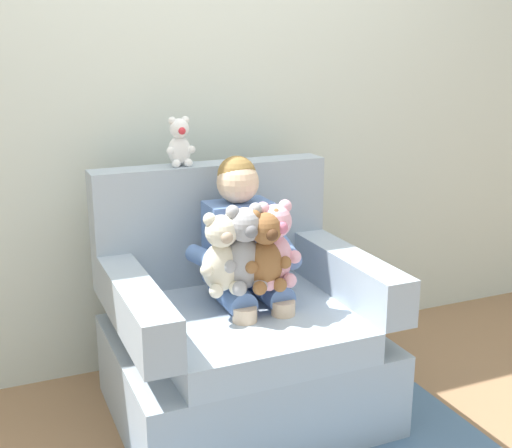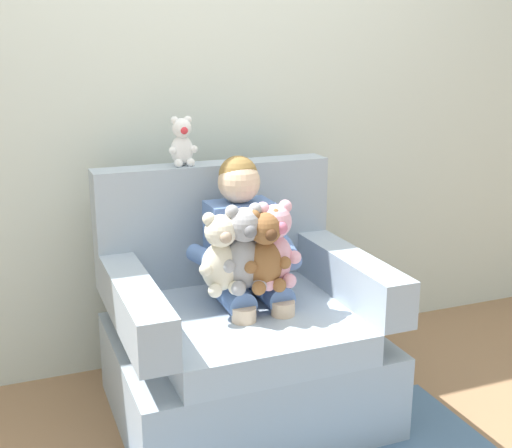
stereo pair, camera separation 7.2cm
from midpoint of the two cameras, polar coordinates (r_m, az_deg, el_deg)
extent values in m
plane|color=#936D4C|center=(2.87, -1.74, -15.80)|extent=(8.00, 8.00, 0.00)
cube|color=silver|center=(3.07, -6.55, 11.88)|extent=(6.00, 0.10, 2.60)
cube|color=#9EADBC|center=(2.78, -1.77, -12.72)|extent=(1.02, 0.87, 0.35)
cube|color=#A6B6C6|center=(2.62, -1.24, -8.86)|extent=(0.74, 0.73, 0.12)
cube|color=#9EADBC|center=(2.90, -4.54, 0.19)|extent=(1.02, 0.14, 0.51)
cube|color=#9EADBC|center=(2.44, -10.99, -7.16)|extent=(0.14, 0.73, 0.18)
cube|color=#9EADBC|center=(2.75, 7.33, -4.39)|extent=(0.14, 0.73, 0.18)
cube|color=#597AB7|center=(2.70, -2.29, -1.61)|extent=(0.26, 0.16, 0.34)
sphere|color=beige|center=(2.64, -2.35, 3.60)|extent=(0.17, 0.17, 0.17)
sphere|color=olive|center=(2.64, -2.43, 4.18)|extent=(0.16, 0.16, 0.16)
cylinder|color=#597AB7|center=(2.62, -2.86, -6.14)|extent=(0.11, 0.26, 0.11)
cylinder|color=beige|center=(2.57, -1.77, -10.25)|extent=(0.09, 0.09, 0.30)
cylinder|color=#597AB7|center=(2.67, 0.37, -5.65)|extent=(0.11, 0.26, 0.11)
cylinder|color=beige|center=(2.62, 1.52, -9.64)|extent=(0.09, 0.09, 0.30)
cylinder|color=#597AB7|center=(2.55, -4.66, -3.19)|extent=(0.13, 0.27, 0.07)
cylinder|color=#597AB7|center=(2.66, 1.86, -2.31)|extent=(0.13, 0.27, 0.07)
ellipsoid|color=#9E9EA3|center=(2.50, -1.87, -3.37)|extent=(0.15, 0.13, 0.20)
sphere|color=#9E9EA3|center=(2.45, -1.79, -0.08)|extent=(0.13, 0.13, 0.13)
sphere|color=slate|center=(2.40, -1.27, -0.65)|extent=(0.05, 0.05, 0.05)
sphere|color=#9E9EA3|center=(2.42, -2.86, 1.03)|extent=(0.05, 0.05, 0.05)
sphere|color=#9E9EA3|center=(2.44, -3.13, -3.64)|extent=(0.05, 0.05, 0.05)
sphere|color=#9E9EA3|center=(2.46, -2.27, -5.54)|extent=(0.06, 0.06, 0.06)
sphere|color=#9E9EA3|center=(2.45, -0.87, 1.24)|extent=(0.05, 0.05, 0.05)
sphere|color=#9E9EA3|center=(2.49, 0.02, -3.21)|extent=(0.05, 0.05, 0.05)
sphere|color=#9E9EA3|center=(2.49, -0.45, -5.27)|extent=(0.06, 0.06, 0.06)
ellipsoid|color=#EAA8BC|center=(2.55, 0.66, -3.00)|extent=(0.15, 0.13, 0.20)
sphere|color=#EAA8BC|center=(2.50, 0.79, 0.23)|extent=(0.13, 0.13, 0.13)
sphere|color=#CC6684|center=(2.45, 1.35, -0.32)|extent=(0.05, 0.05, 0.05)
sphere|color=#EAA8BC|center=(2.47, -0.23, 1.32)|extent=(0.05, 0.05, 0.05)
sphere|color=#EAA8BC|center=(2.49, -0.51, -3.26)|extent=(0.05, 0.05, 0.05)
sphere|color=#EAA8BC|center=(2.51, 0.32, -5.12)|extent=(0.06, 0.06, 0.06)
sphere|color=#EAA8BC|center=(2.51, 1.69, 1.52)|extent=(0.05, 0.05, 0.05)
sphere|color=#EAA8BC|center=(2.54, 2.52, -2.83)|extent=(0.05, 0.05, 0.05)
sphere|color=#EAA8BC|center=(2.54, 2.07, -4.85)|extent=(0.06, 0.06, 0.06)
ellipsoid|color=brown|center=(2.51, -0.10, -3.47)|extent=(0.14, 0.12, 0.19)
sphere|color=brown|center=(2.45, 0.01, -0.39)|extent=(0.12, 0.12, 0.12)
sphere|color=#4C2D19|center=(2.41, 0.53, -0.93)|extent=(0.05, 0.05, 0.05)
sphere|color=brown|center=(2.43, -0.98, 0.65)|extent=(0.05, 0.05, 0.05)
sphere|color=brown|center=(2.45, -1.24, -3.72)|extent=(0.05, 0.05, 0.05)
sphere|color=brown|center=(2.47, -0.45, -5.50)|extent=(0.05, 0.05, 0.05)
sphere|color=brown|center=(2.46, 0.86, 0.85)|extent=(0.05, 0.05, 0.05)
sphere|color=brown|center=(2.50, 1.68, -3.31)|extent=(0.05, 0.05, 0.05)
sphere|color=brown|center=(2.50, 1.24, -5.24)|extent=(0.05, 0.05, 0.05)
ellipsoid|color=silver|center=(2.49, -3.86, -3.71)|extent=(0.14, 0.12, 0.19)
sphere|color=silver|center=(2.43, -3.83, -0.63)|extent=(0.12, 0.12, 0.12)
sphere|color=tan|center=(2.38, -3.38, -1.18)|extent=(0.05, 0.05, 0.05)
sphere|color=silver|center=(2.41, -4.85, 0.40)|extent=(0.05, 0.05, 0.05)
sphere|color=silver|center=(2.43, -5.09, -3.97)|extent=(0.05, 0.05, 0.05)
sphere|color=silver|center=(2.45, -4.27, -5.75)|extent=(0.05, 0.05, 0.05)
sphere|color=silver|center=(2.44, -2.96, 0.61)|extent=(0.05, 0.05, 0.05)
sphere|color=silver|center=(2.47, -2.09, -3.56)|extent=(0.05, 0.05, 0.05)
sphere|color=silver|center=(2.47, -2.54, -5.50)|extent=(0.05, 0.05, 0.05)
ellipsoid|color=white|center=(2.79, -7.31, 6.23)|extent=(0.09, 0.08, 0.12)
sphere|color=white|center=(2.77, -7.33, 8.13)|extent=(0.08, 0.08, 0.08)
sphere|color=#DB333D|center=(2.73, -7.11, 7.92)|extent=(0.03, 0.03, 0.03)
sphere|color=white|center=(2.76, -7.95, 8.76)|extent=(0.03, 0.03, 0.03)
sphere|color=white|center=(2.75, -8.08, 6.21)|extent=(0.03, 0.03, 0.03)
sphere|color=white|center=(2.75, -7.59, 5.13)|extent=(0.04, 0.04, 0.04)
sphere|color=white|center=(2.77, -6.82, 8.83)|extent=(0.03, 0.03, 0.03)
sphere|color=white|center=(2.78, -6.28, 6.35)|extent=(0.03, 0.03, 0.03)
sphere|color=white|center=(2.77, -6.55, 5.22)|extent=(0.04, 0.04, 0.04)
camera|label=1|loc=(0.04, -90.82, -0.23)|focal=46.73mm
camera|label=2|loc=(0.04, 89.18, 0.23)|focal=46.73mm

